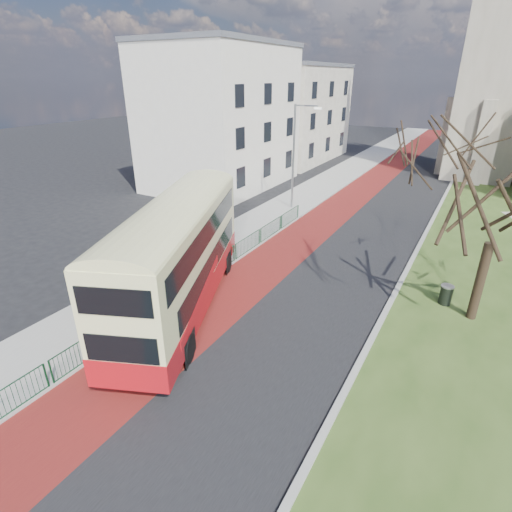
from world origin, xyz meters
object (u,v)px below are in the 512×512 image
Objects in this scene: bus at (179,252)px; litter_bin at (446,295)px; winter_tree_near at (508,175)px; streetlamp at (295,152)px.

litter_bin is at bearing 8.99° from bus.
streetlamp is at bearing 142.00° from winter_tree_near.
winter_tree_near is 6.16m from litter_bin.
winter_tree_near is (11.84, 5.81, 3.64)m from bus.
streetlamp is 17.74m from winter_tree_near.
litter_bin is (12.70, -10.16, -4.06)m from streetlamp.
winter_tree_near reaches higher than litter_bin.
bus is 1.31× the size of winter_tree_near.
bus is at bearing -148.57° from litter_bin.
streetlamp reaches higher than litter_bin.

